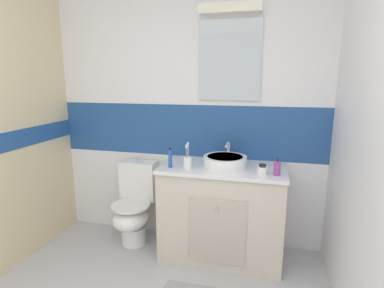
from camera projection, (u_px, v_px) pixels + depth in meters
The scene contains 8 objects.
wall_back_tiled at pixel (189, 114), 2.95m from camera, with size 3.20×0.20×2.50m.
vanity_cabinet at pixel (222, 211), 2.73m from camera, with size 1.08×0.57×0.85m.
sink_basin at pixel (225, 161), 2.61m from camera, with size 0.37×0.42×0.18m.
toilet at pixel (134, 206), 2.97m from camera, with size 0.37×0.50×0.81m.
toothbrush_cup at pixel (188, 162), 2.54m from camera, with size 0.07×0.07×0.23m.
soap_dispenser at pixel (277, 168), 2.38m from camera, with size 0.05×0.05×0.15m.
hair_gel_jar at pixel (262, 170), 2.41m from camera, with size 0.08×0.08×0.08m.
toothpaste_tube_upright at pixel (170, 158), 2.58m from camera, with size 0.03×0.03×0.18m.
Camera 1 is at (0.75, -0.40, 1.60)m, focal length 28.45 mm.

